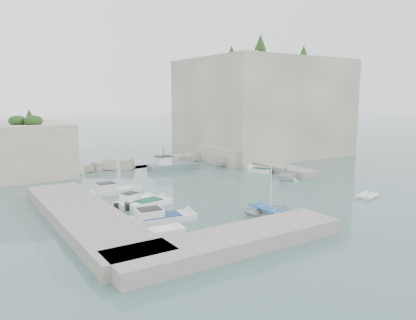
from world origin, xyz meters
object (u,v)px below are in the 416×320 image
rowboat (270,214)px  tender_east_d (228,166)px  motorboat_a (114,193)px  motorboat_e (162,235)px  motorboat_b (136,204)px  motorboat_d (160,222)px  motorboat_c (149,206)px  inflatable_dinghy (367,197)px  tender_east_b (260,172)px  tender_east_a (287,180)px  tender_east_c (258,171)px  work_boat (173,169)px

rowboat → tender_east_d: tender_east_d is taller
motorboat_a → motorboat_e: size_ratio=1.77×
motorboat_b → motorboat_d: size_ratio=0.74×
motorboat_c → inflatable_dinghy: 22.88m
motorboat_a → tender_east_b: size_ratio=1.76×
motorboat_c → motorboat_b: bearing=116.8°
motorboat_e → tender_east_a: bearing=28.0°
motorboat_b → tender_east_a: 20.89m
motorboat_d → tender_east_d: 28.87m
motorboat_a → motorboat_d: bearing=-93.6°
tender_east_a → tender_east_c: tender_east_a is taller
motorboat_d → tender_east_d: size_ratio=1.37×
motorboat_e → tender_east_c: size_ratio=0.79×
motorboat_a → tender_east_c: bearing=2.9°
inflatable_dinghy → work_boat: size_ratio=0.36×
tender_east_b → tender_east_c: (0.54, 1.11, 0.00)m
tender_east_a → tender_east_d: size_ratio=0.70×
motorboat_c → tender_east_c: size_ratio=1.05×
motorboat_e → tender_east_a: size_ratio=1.07×
motorboat_a → motorboat_c: 6.80m
tender_east_b → tender_east_c: size_ratio=0.80×
inflatable_dinghy → motorboat_b: bearing=141.5°
motorboat_e → rowboat: size_ratio=0.79×
motorboat_d → inflatable_dinghy: motorboat_d is taller
tender_east_b → tender_east_d: bearing=-15.8°
motorboat_a → tender_east_c: 22.21m
inflatable_dinghy → tender_east_b: bearing=78.7°
rowboat → tender_east_c: 21.65m
tender_east_a → tender_east_c: 7.09m
tender_east_b → motorboat_d: bearing=98.7°
inflatable_dinghy → motorboat_d: bearing=156.9°
inflatable_dinghy → tender_east_c: size_ratio=0.60×
work_boat → inflatable_dinghy: bearing=-64.6°
tender_east_b → work_boat: bearing=24.1°
rowboat → tender_east_a: bearing=-47.7°
motorboat_a → tender_east_a: bearing=-15.6°
motorboat_d → motorboat_e: 3.41m
work_boat → tender_east_d: bearing=-8.4°
motorboat_c → rowboat: (8.06, -8.65, 0.00)m
inflatable_dinghy → work_boat: work_boat is taller
motorboat_e → rowboat: rowboat is taller
motorboat_e → motorboat_d: bearing=70.3°
motorboat_b → tender_east_b: size_ratio=1.33×
inflatable_dinghy → tender_east_b: size_ratio=0.76×
motorboat_e → tender_east_a: tender_east_a is taller
rowboat → work_boat: work_boat is taller
motorboat_c → tender_east_b: size_ratio=1.31×
motorboat_b → motorboat_c: bearing=-73.4°
motorboat_d → rowboat: motorboat_d is taller
inflatable_dinghy → tender_east_c: (0.31, 18.18, 0.00)m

